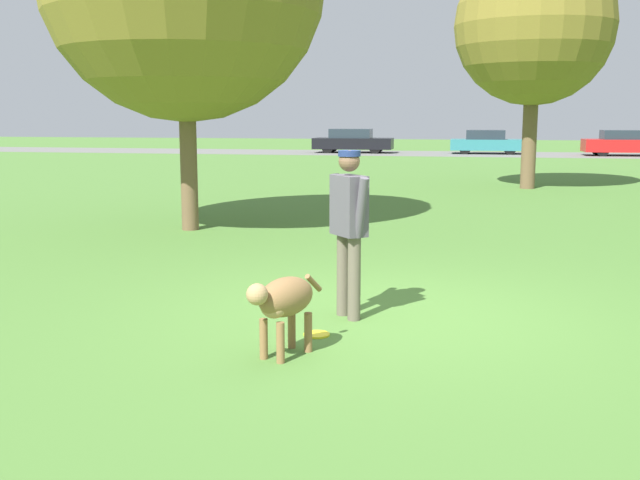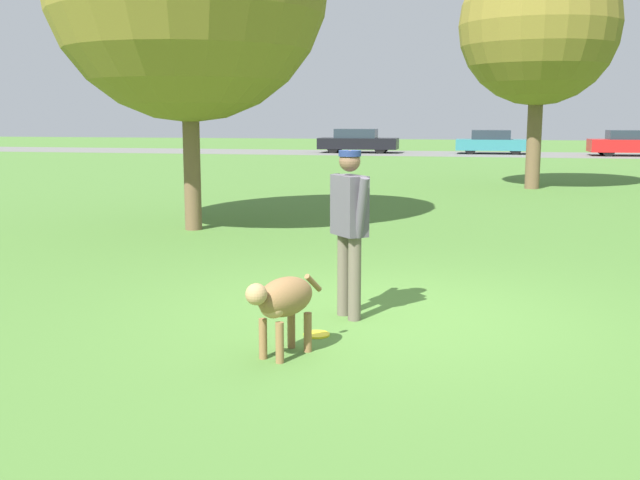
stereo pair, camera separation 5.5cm
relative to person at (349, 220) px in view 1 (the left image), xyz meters
name	(u,v)px [view 1 (the left image)]	position (x,y,z in m)	size (l,w,h in m)	color
ground_plane	(381,314)	(0.31, 0.19, -1.00)	(120.00, 120.00, 0.00)	#4C7A33
far_road_strip	(462,154)	(0.31, 34.28, -1.00)	(120.00, 6.00, 0.01)	slate
person	(349,220)	(0.00, 0.00, 0.00)	(0.50, 0.58, 1.69)	#665B4C
dog	(283,300)	(-0.32, -1.35, -0.51)	(0.56, 0.91, 0.70)	olive
frisbee	(317,334)	(-0.18, -0.69, -0.99)	(0.25, 0.25, 0.02)	yellow
tree_mid_center	(534,26)	(2.60, 14.67, 3.47)	(4.36, 4.36, 6.67)	brown
parked_car_black	(353,141)	(-5.74, 34.28, -0.34)	(4.43, 1.89, 1.33)	black
parked_car_teal	(487,142)	(1.59, 34.63, -0.37)	(3.95, 1.87, 1.29)	teal
parked_car_red	(626,143)	(8.58, 33.91, -0.35)	(4.31, 1.93, 1.32)	red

